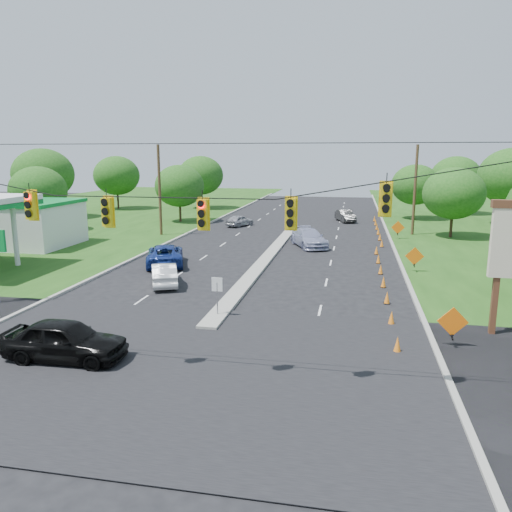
# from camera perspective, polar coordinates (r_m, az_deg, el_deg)

# --- Properties ---
(ground) EXTENTS (160.00, 160.00, 0.00)m
(ground) POSITION_cam_1_polar(r_m,az_deg,el_deg) (20.06, -9.07, -12.27)
(ground) COLOR black
(ground) RESTS_ON ground
(cross_street) EXTENTS (160.00, 14.00, 0.02)m
(cross_street) POSITION_cam_1_polar(r_m,az_deg,el_deg) (20.06, -9.07, -12.27)
(cross_street) COLOR black
(cross_street) RESTS_ON ground
(curb_left) EXTENTS (0.25, 110.00, 0.16)m
(curb_left) POSITION_cam_1_polar(r_m,az_deg,el_deg) (50.66, -8.24, 2.29)
(curb_left) COLOR gray
(curb_left) RESTS_ON ground
(curb_right) EXTENTS (0.25, 110.00, 0.16)m
(curb_right) POSITION_cam_1_polar(r_m,az_deg,el_deg) (48.00, 15.19, 1.49)
(curb_right) COLOR gray
(curb_right) RESTS_ON ground
(median) EXTENTS (1.00, 34.00, 0.18)m
(median) POSITION_cam_1_polar(r_m,az_deg,el_deg) (39.56, 1.35, -0.19)
(median) COLOR gray
(median) RESTS_ON ground
(median_sign) EXTENTS (0.55, 0.06, 2.05)m
(median_sign) POSITION_cam_1_polar(r_m,az_deg,el_deg) (24.96, -4.47, -3.79)
(median_sign) COLOR gray
(median_sign) RESTS_ON ground
(signal_span) EXTENTS (25.60, 0.32, 9.00)m
(signal_span) POSITION_cam_1_polar(r_m,az_deg,el_deg) (17.73, -10.83, 1.34)
(signal_span) COLOR #422D1C
(signal_span) RESTS_ON ground
(utility_pole_far_left) EXTENTS (0.28, 0.28, 9.00)m
(utility_pole_far_left) POSITION_cam_1_polar(r_m,az_deg,el_deg) (50.99, -10.95, 7.35)
(utility_pole_far_left) COLOR #422D1C
(utility_pole_far_left) RESTS_ON ground
(utility_pole_far_right) EXTENTS (0.28, 0.28, 9.00)m
(utility_pole_far_right) POSITION_cam_1_polar(r_m,az_deg,el_deg) (52.64, 17.71, 7.14)
(utility_pole_far_right) COLOR #422D1C
(utility_pole_far_right) RESTS_ON ground
(cone_0) EXTENTS (0.32, 0.32, 0.70)m
(cone_0) POSITION_cam_1_polar(r_m,az_deg,el_deg) (21.69, 15.86, -9.70)
(cone_0) COLOR orange
(cone_0) RESTS_ON ground
(cone_1) EXTENTS (0.32, 0.32, 0.70)m
(cone_1) POSITION_cam_1_polar(r_m,az_deg,el_deg) (24.98, 15.23, -6.82)
(cone_1) COLOR orange
(cone_1) RESTS_ON ground
(cone_2) EXTENTS (0.32, 0.32, 0.70)m
(cone_2) POSITION_cam_1_polar(r_m,az_deg,el_deg) (28.32, 14.75, -4.62)
(cone_2) COLOR orange
(cone_2) RESTS_ON ground
(cone_3) EXTENTS (0.32, 0.32, 0.70)m
(cone_3) POSITION_cam_1_polar(r_m,az_deg,el_deg) (31.70, 14.37, -2.88)
(cone_3) COLOR orange
(cone_3) RESTS_ON ground
(cone_4) EXTENTS (0.32, 0.32, 0.70)m
(cone_4) POSITION_cam_1_polar(r_m,az_deg,el_deg) (35.09, 14.07, -1.48)
(cone_4) COLOR orange
(cone_4) RESTS_ON ground
(cone_5) EXTENTS (0.32, 0.32, 0.70)m
(cone_5) POSITION_cam_1_polar(r_m,az_deg,el_deg) (38.51, 13.82, -0.32)
(cone_5) COLOR orange
(cone_5) RESTS_ON ground
(cone_6) EXTENTS (0.32, 0.32, 0.70)m
(cone_6) POSITION_cam_1_polar(r_m,az_deg,el_deg) (41.94, 13.61, 0.64)
(cone_6) COLOR orange
(cone_6) RESTS_ON ground
(cone_7) EXTENTS (0.32, 0.32, 0.70)m
(cone_7) POSITION_cam_1_polar(r_m,az_deg,el_deg) (45.41, 14.19, 1.43)
(cone_7) COLOR orange
(cone_7) RESTS_ON ground
(cone_8) EXTENTS (0.32, 0.32, 0.70)m
(cone_8) POSITION_cam_1_polar(r_m,az_deg,el_deg) (48.86, 13.98, 2.14)
(cone_8) COLOR orange
(cone_8) RESTS_ON ground
(cone_9) EXTENTS (0.32, 0.32, 0.70)m
(cone_9) POSITION_cam_1_polar(r_m,az_deg,el_deg) (52.32, 13.81, 2.75)
(cone_9) COLOR orange
(cone_9) RESTS_ON ground
(cone_10) EXTENTS (0.32, 0.32, 0.70)m
(cone_10) POSITION_cam_1_polar(r_m,az_deg,el_deg) (55.78, 13.65, 3.29)
(cone_10) COLOR orange
(cone_10) RESTS_ON ground
(cone_11) EXTENTS (0.32, 0.32, 0.70)m
(cone_11) POSITION_cam_1_polar(r_m,az_deg,el_deg) (59.24, 13.51, 3.76)
(cone_11) COLOR orange
(cone_11) RESTS_ON ground
(cone_12) EXTENTS (0.32, 0.32, 0.70)m
(cone_12) POSITION_cam_1_polar(r_m,az_deg,el_deg) (62.71, 13.39, 4.19)
(cone_12) COLOR orange
(cone_12) RESTS_ON ground
(work_sign_0) EXTENTS (1.27, 0.58, 1.37)m
(work_sign_0) POSITION_cam_1_polar(r_m,az_deg,el_deg) (22.70, 21.55, -7.13)
(work_sign_0) COLOR black
(work_sign_0) RESTS_ON ground
(work_sign_1) EXTENTS (1.27, 0.58, 1.37)m
(work_sign_1) POSITION_cam_1_polar(r_m,az_deg,el_deg) (36.12, 17.66, -0.11)
(work_sign_1) COLOR black
(work_sign_1) RESTS_ON ground
(work_sign_2) EXTENTS (1.27, 0.58, 1.37)m
(work_sign_2) POSITION_cam_1_polar(r_m,az_deg,el_deg) (49.86, 15.90, 3.09)
(work_sign_2) COLOR black
(work_sign_2) RESTS_ON ground
(tree_2) EXTENTS (5.88, 5.88, 6.86)m
(tree_2) POSITION_cam_1_polar(r_m,az_deg,el_deg) (57.41, -23.64, 6.88)
(tree_2) COLOR black
(tree_2) RESTS_ON ground
(tree_3) EXTENTS (7.56, 7.56, 8.82)m
(tree_3) POSITION_cam_1_polar(r_m,az_deg,el_deg) (68.98, -23.16, 8.58)
(tree_3) COLOR black
(tree_3) RESTS_ON ground
(tree_4) EXTENTS (6.72, 6.72, 7.84)m
(tree_4) POSITION_cam_1_polar(r_m,az_deg,el_deg) (77.37, -15.64, 8.84)
(tree_4) COLOR black
(tree_4) RESTS_ON ground
(tree_5) EXTENTS (5.88, 5.88, 6.86)m
(tree_5) POSITION_cam_1_polar(r_m,az_deg,el_deg) (60.86, -8.75, 7.92)
(tree_5) COLOR black
(tree_5) RESTS_ON ground
(tree_6) EXTENTS (6.72, 6.72, 7.84)m
(tree_6) POSITION_cam_1_polar(r_m,az_deg,el_deg) (75.67, -6.34, 9.14)
(tree_6) COLOR black
(tree_6) RESTS_ON ground
(tree_9) EXTENTS (5.88, 5.88, 6.86)m
(tree_9) POSITION_cam_1_polar(r_m,az_deg,el_deg) (52.19, 21.66, 6.66)
(tree_9) COLOR black
(tree_9) RESTS_ON ground
(tree_11) EXTENTS (6.72, 6.72, 7.84)m
(tree_11) POSITION_cam_1_polar(r_m,az_deg,el_deg) (73.50, 21.86, 8.32)
(tree_11) COLOR black
(tree_11) RESTS_ON ground
(tree_12) EXTENTS (5.88, 5.88, 6.86)m
(tree_12) POSITION_cam_1_polar(r_m,az_deg,el_deg) (65.72, 17.75, 7.77)
(tree_12) COLOR black
(tree_12) RESTS_ON ground
(black_sedan) EXTENTS (4.92, 2.05, 1.66)m
(black_sedan) POSITION_cam_1_polar(r_m,az_deg,el_deg) (21.37, -20.98, -8.99)
(black_sedan) COLOR black
(black_sedan) RESTS_ON ground
(white_sedan) EXTENTS (3.06, 4.49, 1.40)m
(white_sedan) POSITION_cam_1_polar(r_m,az_deg,el_deg) (31.74, -10.46, -2.04)
(white_sedan) COLOR silver
(white_sedan) RESTS_ON ground
(blue_pickup) EXTENTS (4.30, 6.10, 1.54)m
(blue_pickup) POSITION_cam_1_polar(r_m,az_deg,el_deg) (37.46, -10.35, 0.16)
(blue_pickup) COLOR navy
(blue_pickup) RESTS_ON ground
(silver_car_far) EXTENTS (4.20, 5.91, 1.59)m
(silver_car_far) POSITION_cam_1_polar(r_m,az_deg,el_deg) (44.38, 6.07, 2.08)
(silver_car_far) COLOR #969BBA
(silver_car_far) RESTS_ON ground
(silver_car_oncoming) EXTENTS (2.99, 4.09, 1.30)m
(silver_car_oncoming) POSITION_cam_1_polar(r_m,az_deg,el_deg) (56.89, -1.88, 4.07)
(silver_car_oncoming) COLOR #98989F
(silver_car_oncoming) RESTS_ON ground
(dark_car_receding) EXTENTS (2.78, 4.62, 1.44)m
(dark_car_receding) POSITION_cam_1_polar(r_m,az_deg,el_deg) (61.70, 10.17, 4.55)
(dark_car_receding) COLOR #242424
(dark_car_receding) RESTS_ON ground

